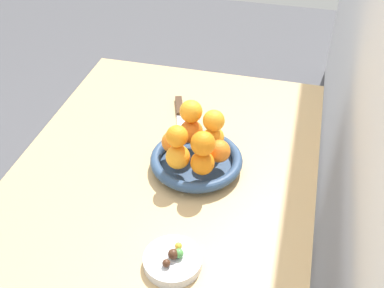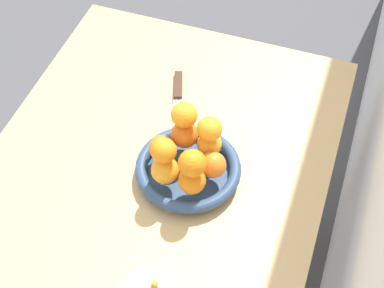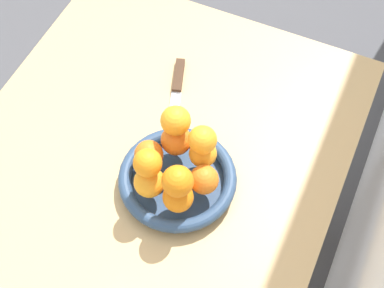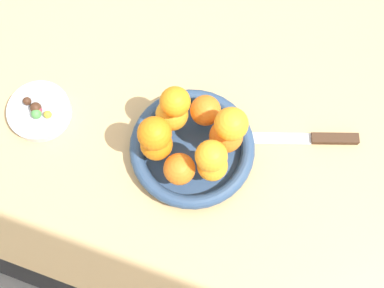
{
  "view_description": "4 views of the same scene",
  "coord_description": "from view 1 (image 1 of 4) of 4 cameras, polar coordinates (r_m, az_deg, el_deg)",
  "views": [
    {
      "loc": [
        0.83,
        0.29,
        1.55
      ],
      "look_at": [
        -0.03,
        0.08,
        0.84
      ],
      "focal_mm": 45.0,
      "sensor_mm": 36.0,
      "label": 1
    },
    {
      "loc": [
        0.65,
        0.33,
        1.8
      ],
      "look_at": [
        -0.09,
        0.08,
        0.82
      ],
      "focal_mm": 55.0,
      "sensor_mm": 36.0,
      "label": 2
    },
    {
      "loc": [
        0.43,
        0.33,
        1.77
      ],
      "look_at": [
        -0.09,
        0.1,
        0.87
      ],
      "focal_mm": 55.0,
      "sensor_mm": 36.0,
      "label": 3
    },
    {
      "loc": [
        -0.16,
        0.33,
        1.62
      ],
      "look_at": [
        -0.07,
        0.08,
        0.81
      ],
      "focal_mm": 45.0,
      "sensor_mm": 36.0,
      "label": 4
    }
  ],
  "objects": [
    {
      "name": "candy_dish",
      "position": [
        1.01,
        -2.31,
        -13.68
      ],
      "size": [
        0.12,
        0.12,
        0.02
      ],
      "primitive_type": "cylinder",
      "color": "silver",
      "rests_on": "dining_table"
    },
    {
      "name": "orange_4",
      "position": [
        1.22,
        2.55,
        0.81
      ],
      "size": [
        0.05,
        0.05,
        0.05
      ],
      "primitive_type": "sphere",
      "color": "orange",
      "rests_on": "fruit_bowl"
    },
    {
      "name": "candy_ball_5",
      "position": [
        0.99,
        -3.06,
        -13.93
      ],
      "size": [
        0.02,
        0.02,
        0.02
      ],
      "primitive_type": "sphere",
      "color": "#472819",
      "rests_on": "candy_dish"
    },
    {
      "name": "orange_6",
      "position": [
        1.2,
        -0.12,
        3.89
      ],
      "size": [
        0.06,
        0.06,
        0.06
      ],
      "primitive_type": "sphere",
      "color": "orange",
      "rests_on": "orange_5"
    },
    {
      "name": "orange_7",
      "position": [
        1.12,
        -1.79,
        0.92
      ],
      "size": [
        0.05,
        0.05,
        0.05
      ],
      "primitive_type": "sphere",
      "color": "orange",
      "rests_on": "orange_1"
    },
    {
      "name": "knife",
      "position": [
        1.39,
        -1.36,
        3.04
      ],
      "size": [
        0.25,
        0.1,
        0.01
      ],
      "color": "#3F2819",
      "rests_on": "dining_table"
    },
    {
      "name": "orange_3",
      "position": [
        1.17,
        3.21,
        -0.85
      ],
      "size": [
        0.06,
        0.06,
        0.06
      ],
      "primitive_type": "sphere",
      "color": "orange",
      "rests_on": "fruit_bowl"
    },
    {
      "name": "candy_ball_6",
      "position": [
        1.0,
        -2.06,
        -12.84
      ],
      "size": [
        0.02,
        0.02,
        0.02
      ],
      "primitive_type": "sphere",
      "color": "#C6384C",
      "rests_on": "candy_dish"
    },
    {
      "name": "orange_8",
      "position": [
        1.18,
        2.59,
        2.79
      ],
      "size": [
        0.05,
        0.05,
        0.05
      ],
      "primitive_type": "sphere",
      "color": "orange",
      "rests_on": "orange_4"
    },
    {
      "name": "orange_2",
      "position": [
        1.14,
        1.25,
        -2.26
      ],
      "size": [
        0.06,
        0.06,
        0.06
      ],
      "primitive_type": "sphere",
      "color": "orange",
      "rests_on": "fruit_bowl"
    },
    {
      "name": "candy_ball_1",
      "position": [
        1.0,
        -2.32,
        -13.0
      ],
      "size": [
        0.02,
        0.02,
        0.02
      ],
      "primitive_type": "sphere",
      "color": "gold",
      "rests_on": "candy_dish"
    },
    {
      "name": "dining_table",
      "position": [
        1.26,
        -3.74,
        -7.25
      ],
      "size": [
        1.1,
        0.76,
        0.74
      ],
      "color": "tan",
      "rests_on": "ground_plane"
    },
    {
      "name": "candy_ball_0",
      "position": [
        1.01,
        -1.61,
        -11.97
      ],
      "size": [
        0.02,
        0.02,
        0.02
      ],
      "primitive_type": "sphere",
      "color": "gold",
      "rests_on": "candy_dish"
    },
    {
      "name": "orange_1",
      "position": [
        1.15,
        -1.69,
        -1.54
      ],
      "size": [
        0.06,
        0.06,
        0.06
      ],
      "primitive_type": "sphere",
      "color": "orange",
      "rests_on": "fruit_bowl"
    },
    {
      "name": "orange_0",
      "position": [
        1.2,
        -2.29,
        0.25
      ],
      "size": [
        0.06,
        0.06,
        0.06
      ],
      "primitive_type": "sphere",
      "color": "orange",
      "rests_on": "fruit_bowl"
    },
    {
      "name": "orange_9",
      "position": [
        1.1,
        1.3,
        0.07
      ],
      "size": [
        0.06,
        0.06,
        0.06
      ],
      "primitive_type": "sphere",
      "color": "orange",
      "rests_on": "orange_2"
    },
    {
      "name": "candy_ball_3",
      "position": [
        1.0,
        -1.56,
        -12.83
      ],
      "size": [
        0.02,
        0.02,
        0.02
      ],
      "primitive_type": "sphere",
      "color": "#4C9947",
      "rests_on": "candy_dish"
    },
    {
      "name": "fruit_bowl",
      "position": [
        1.21,
        0.52,
        -2.03
      ],
      "size": [
        0.23,
        0.23,
        0.04
      ],
      "color": "navy",
      "rests_on": "dining_table"
    },
    {
      "name": "candy_ball_2",
      "position": [
        1.0,
        -2.24,
        -12.91
      ],
      "size": [
        0.02,
        0.02,
        0.02
      ],
      "primitive_type": "sphere",
      "color": "#472819",
      "rests_on": "candy_dish"
    },
    {
      "name": "orange_5",
      "position": [
        1.23,
        -0.09,
        1.49
      ],
      "size": [
        0.06,
        0.06,
        0.06
      ],
      "primitive_type": "sphere",
      "color": "orange",
      "rests_on": "fruit_bowl"
    },
    {
      "name": "candy_ball_4",
      "position": [
        1.0,
        -2.34,
        -12.97
      ],
      "size": [
        0.02,
        0.02,
        0.02
      ],
      "primitive_type": "sphere",
      "color": "#8C4C99",
      "rests_on": "candy_dish"
    }
  ]
}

